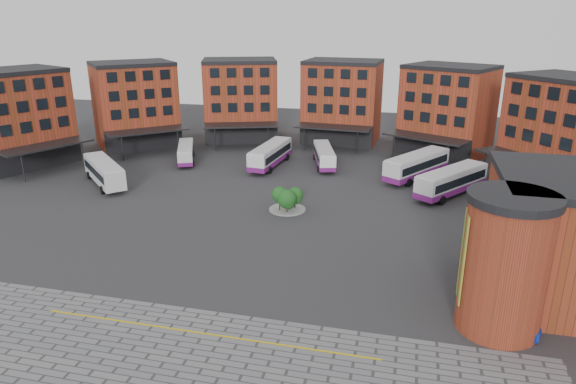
% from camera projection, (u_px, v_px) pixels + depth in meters
% --- Properties ---
extents(ground, '(160.00, 160.00, 0.00)m').
position_uv_depth(ground, '(239.00, 250.00, 51.12)').
color(ground, '#28282B').
rests_on(ground, ground).
extents(yellow_line, '(26.00, 0.15, 0.02)m').
position_uv_depth(yellow_line, '(204.00, 333.00, 37.82)').
color(yellow_line, gold).
rests_on(yellow_line, paving_zone).
extents(main_building, '(94.14, 42.48, 14.60)m').
position_uv_depth(main_building, '(285.00, 110.00, 84.90)').
color(main_building, '#983321').
rests_on(main_building, ground).
extents(east_building, '(17.40, 15.40, 10.60)m').
position_uv_depth(east_building, '(572.00, 243.00, 40.19)').
color(east_building, '#983321').
rests_on(east_building, ground).
extents(tree_island, '(4.40, 4.40, 3.06)m').
position_uv_depth(tree_island, '(288.00, 198.00, 60.70)').
color(tree_island, gray).
rests_on(tree_island, ground).
extents(bus_a, '(10.40, 10.11, 3.34)m').
position_uv_depth(bus_a, '(104.00, 171.00, 70.22)').
color(bus_a, silver).
rests_on(bus_a, ground).
extents(bus_b, '(5.86, 9.90, 2.76)m').
position_uv_depth(bus_b, '(186.00, 152.00, 81.41)').
color(bus_b, silver).
rests_on(bus_b, ground).
extents(bus_c, '(3.95, 12.24, 3.39)m').
position_uv_depth(bus_c, '(270.00, 154.00, 78.79)').
color(bus_c, silver).
rests_on(bus_c, ground).
extents(bus_d, '(5.22, 10.75, 2.95)m').
position_uv_depth(bus_d, '(324.00, 156.00, 79.05)').
color(bus_d, white).
rests_on(bus_d, ground).
extents(bus_e, '(9.22, 12.28, 3.57)m').
position_uv_depth(bus_e, '(417.00, 165.00, 72.96)').
color(bus_e, silver).
rests_on(bus_e, ground).
extents(bus_f, '(9.61, 11.74, 3.50)m').
position_uv_depth(bus_f, '(452.00, 181.00, 66.17)').
color(bus_f, silver).
rests_on(bus_f, ground).
extents(blue_car, '(4.58, 2.87, 1.42)m').
position_uv_depth(blue_car, '(509.00, 323.00, 37.84)').
color(blue_car, '#0C28A4').
rests_on(blue_car, ground).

